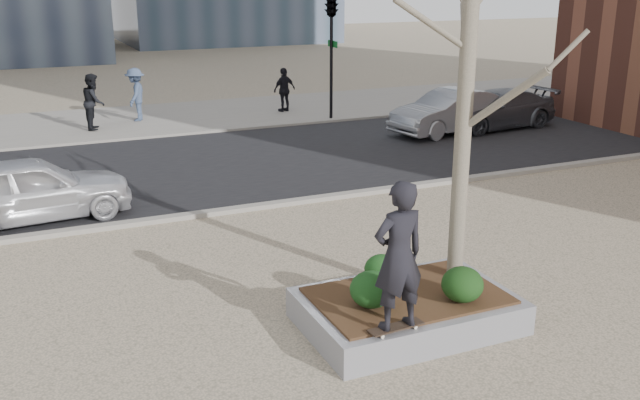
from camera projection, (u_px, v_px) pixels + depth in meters
name	position (u px, v px, depth m)	size (l,w,h in m)	color
ground	(345.00, 338.00, 10.03)	(120.00, 120.00, 0.00)	tan
street	(180.00, 168.00, 18.74)	(60.00, 8.00, 0.02)	black
far_sidewalk	(133.00, 121.00, 24.84)	(60.00, 6.00, 0.02)	gray
planter	(407.00, 311.00, 10.35)	(3.00, 2.00, 0.45)	gray
planter_mulch	(408.00, 295.00, 10.27)	(2.70, 1.70, 0.04)	#382314
sycamore_tree	(468.00, 57.00, 9.91)	(2.80, 2.80, 6.60)	gray
shrub_left	(371.00, 289.00, 9.82)	(0.60, 0.60, 0.51)	#113715
shrub_middle	(382.00, 269.00, 10.57)	(0.53, 0.53, 0.45)	#103413
shrub_right	(462.00, 284.00, 9.99)	(0.59, 0.59, 0.50)	#153511
skateboard	(396.00, 329.00, 9.27)	(0.78, 0.20, 0.07)	black
skateboarder	(399.00, 256.00, 8.96)	(0.72, 0.47, 1.97)	black
police_car	(30.00, 189.00, 14.56)	(1.61, 3.99, 1.36)	silver
car_silver	(450.00, 112.00, 22.76)	(1.44, 4.13, 1.36)	#94959B
car_third	(496.00, 109.00, 23.47)	(1.74, 4.28, 1.24)	#4E5059
pedestrian_a	(94.00, 102.00, 23.19)	(0.88, 0.69, 1.81)	black
pedestrian_b	(136.00, 94.00, 24.55)	(1.17, 0.67, 1.82)	#3C4E6D
pedestrian_c	(284.00, 90.00, 26.23)	(0.94, 0.39, 1.61)	black
traffic_light_far	(331.00, 54.00, 24.58)	(0.60, 2.48, 4.50)	black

